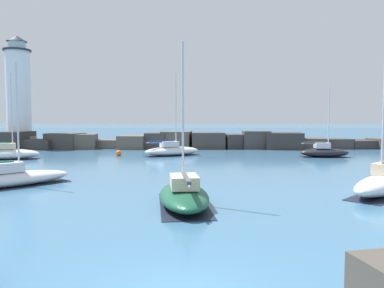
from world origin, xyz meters
name	(u,v)px	position (x,y,z in m)	size (l,w,h in m)	color
open_sea_beyond	(189,133)	(0.00, 106.99, 0.00)	(400.00, 116.00, 0.01)	#2D5B7F
breakwater_jetty	(190,141)	(0.20, 46.76, 1.04)	(59.07, 7.40, 2.59)	#383330
lighthouse	(19,99)	(-25.63, 48.16, 7.44)	(4.70, 4.70, 16.77)	gray
sailboat_moored_1	(184,194)	(-0.15, 10.35, 0.58)	(3.11, 6.67, 8.41)	#195138
sailboat_moored_2	(172,150)	(-2.01, 36.08, 0.65)	(7.17, 5.07, 9.81)	white
sailboat_moored_3	(9,178)	(-11.67, 15.75, 0.58)	(7.22, 6.97, 8.08)	white
sailboat_moored_4	(8,153)	(-19.69, 32.11, 0.67)	(6.76, 3.31, 9.30)	white
sailboat_moored_5	(324,152)	(15.63, 34.20, 0.62)	(5.62, 2.34, 8.16)	black
mooring_buoy_orange_near	(119,153)	(-8.30, 35.71, 0.33)	(0.67, 0.67, 0.87)	#EA5914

